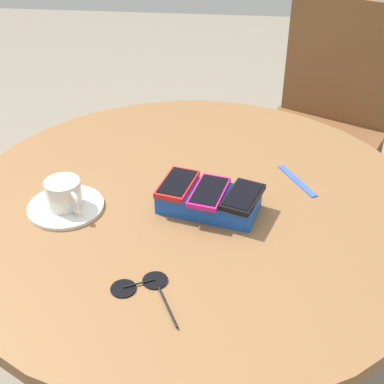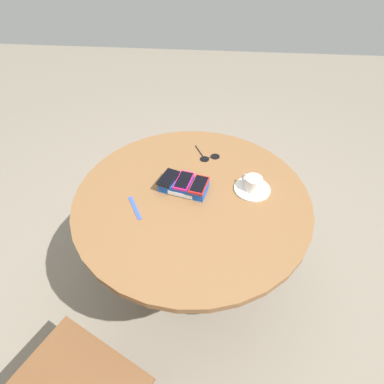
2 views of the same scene
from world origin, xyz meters
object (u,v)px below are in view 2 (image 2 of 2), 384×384
object	(u,v)px
phone_magenta	(184,181)
sunglasses	(209,157)
phone_box	(184,186)
saucer	(252,189)
coffee_cup	(253,183)
round_table	(192,212)
lanyard_strap	(135,208)
phone_red	(199,185)
phone_black	(168,178)

from	to	relation	value
phone_magenta	sunglasses	distance (m)	0.27
phone_box	saucer	size ratio (longest dim) A/B	1.38
coffee_cup	phone_magenta	bearing A→B (deg)	-175.56
round_table	coffee_cup	bearing A→B (deg)	13.28
saucer	coffee_cup	xyz separation A→B (m)	(-0.00, 0.00, 0.04)
phone_box	phone_magenta	distance (m)	0.03
phone_magenta	lanyard_strap	bearing A→B (deg)	-144.75
phone_magenta	phone_box	bearing A→B (deg)	-86.32
phone_red	phone_black	bearing A→B (deg)	166.59
phone_black	sunglasses	bearing A→B (deg)	53.66
phone_box	lanyard_strap	distance (m)	0.24
sunglasses	round_table	bearing A→B (deg)	-102.00
sunglasses	phone_black	bearing A→B (deg)	-126.34
phone_box	saucer	xyz separation A→B (m)	(0.31, 0.03, -0.02)
saucer	lanyard_strap	bearing A→B (deg)	-162.34
coffee_cup	sunglasses	xyz separation A→B (m)	(-0.21, 0.22, -0.04)
phone_magenta	saucer	size ratio (longest dim) A/B	0.81
phone_red	lanyard_strap	size ratio (longest dim) A/B	0.89
round_table	coffee_cup	size ratio (longest dim) A/B	11.71
round_table	lanyard_strap	world-z (taller)	lanyard_strap
coffee_cup	round_table	bearing A→B (deg)	-166.72
round_table	phone_red	size ratio (longest dim) A/B	8.16
lanyard_strap	sunglasses	size ratio (longest dim) A/B	1.08
phone_magenta	coffee_cup	xyz separation A→B (m)	(0.31, 0.02, -0.01)
phone_box	phone_black	xyz separation A→B (m)	(-0.07, 0.02, 0.03)
phone_magenta	lanyard_strap	xyz separation A→B (m)	(-0.20, -0.14, -0.05)
phone_black	saucer	size ratio (longest dim) A/B	0.79
lanyard_strap	saucer	bearing A→B (deg)	17.66
saucer	sunglasses	bearing A→B (deg)	133.11
lanyard_strap	phone_box	bearing A→B (deg)	34.07
phone_box	lanyard_strap	world-z (taller)	phone_box
phone_magenta	lanyard_strap	distance (m)	0.25
phone_black	round_table	bearing A→B (deg)	-24.49
phone_magenta	lanyard_strap	size ratio (longest dim) A/B	0.92
sunglasses	phone_magenta	bearing A→B (deg)	-112.35
saucer	coffee_cup	world-z (taller)	coffee_cup
phone_black	saucer	distance (m)	0.39
phone_magenta	coffee_cup	size ratio (longest dim) A/B	1.48
phone_box	phone_magenta	size ratio (longest dim) A/B	1.71
phone_black	lanyard_strap	xyz separation A→B (m)	(-0.13, -0.15, -0.05)
round_table	phone_box	bearing A→B (deg)	140.09
phone_magenta	phone_red	size ratio (longest dim) A/B	1.03
phone_box	lanyard_strap	xyz separation A→B (m)	(-0.20, -0.13, -0.02)
phone_red	sunglasses	size ratio (longest dim) A/B	0.97
lanyard_strap	sunglasses	bearing A→B (deg)	52.26
saucer	sunglasses	distance (m)	0.31
phone_magenta	sunglasses	xyz separation A→B (m)	(0.10, 0.25, -0.05)
saucer	sunglasses	xyz separation A→B (m)	(-0.21, 0.22, -0.00)
phone_black	phone_magenta	bearing A→B (deg)	-9.23
coffee_cup	sunglasses	distance (m)	0.31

